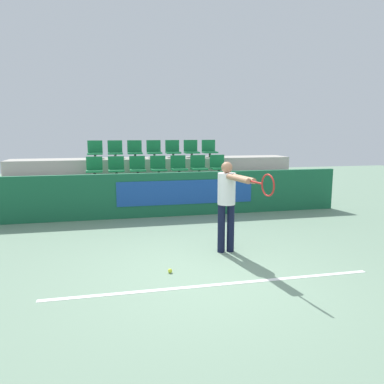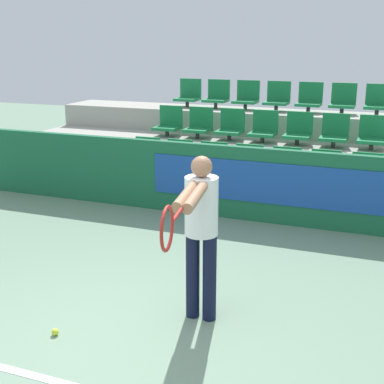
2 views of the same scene
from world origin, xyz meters
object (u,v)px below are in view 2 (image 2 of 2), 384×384
object	(u,v)px
stadium_chair_20	(378,102)
stadium_chair_18	(309,100)
stadium_chair_9	(231,127)
tennis_player	(200,224)
stadium_chair_11	(298,131)
stadium_chair_16	(247,97)
stadium_chair_5	(324,171)
stadium_chair_14	(189,95)
stadium_chair_3	(247,165)
stadium_chair_15	(217,96)
stadium_chair_19	(343,101)
tennis_ball	(55,332)
stadium_chair_10	(264,129)
stadium_chair_13	(372,135)
stadium_chair_17	(277,98)
stadium_chair_6	(366,175)
stadium_chair_8	(199,125)
stadium_chair_0	(145,156)
stadium_chair_1	(178,159)
stadium_chair_2	(212,162)
stadium_chair_4	(285,168)
stadium_chair_7	(169,123)
stadium_chair_12	(334,133)

from	to	relation	value
stadium_chair_20	stadium_chair_18	bearing A→B (deg)	180.00
stadium_chair_9	tennis_player	xyz separation A→B (m)	(1.18, -4.80, -0.10)
stadium_chair_11	stadium_chair_16	xyz separation A→B (m)	(-1.20, 1.02, 0.42)
stadium_chair_5	stadium_chair_14	bearing A→B (deg)	145.87
stadium_chair_5	stadium_chair_3	bearing A→B (deg)	180.00
stadium_chair_9	tennis_player	bearing A→B (deg)	-76.15
stadium_chair_15	stadium_chair_16	xyz separation A→B (m)	(0.60, 0.00, 0.00)
stadium_chair_15	stadium_chair_19	bearing A→B (deg)	0.00
stadium_chair_14	tennis_ball	bearing A→B (deg)	-79.13
stadium_chair_5	stadium_chair_10	size ratio (longest dim) A/B	1.00
stadium_chair_13	stadium_chair_17	xyz separation A→B (m)	(-1.80, 1.02, 0.42)
stadium_chair_6	stadium_chair_14	xyz separation A→B (m)	(-3.60, 2.03, 0.85)
stadium_chair_16	stadium_chair_8	bearing A→B (deg)	-120.55
stadium_chair_0	stadium_chair_11	bearing A→B (deg)	22.96
stadium_chair_6	stadium_chair_18	world-z (taller)	stadium_chair_18
stadium_chair_1	stadium_chair_14	bearing A→B (deg)	106.44
stadium_chair_1	stadium_chair_2	world-z (taller)	same
stadium_chair_0	stadium_chair_8	world-z (taller)	stadium_chair_8
stadium_chair_15	stadium_chair_4	bearing A→B (deg)	-48.48
stadium_chair_15	stadium_chair_17	size ratio (longest dim) A/B	1.00
stadium_chair_15	stadium_chair_3	bearing A→B (deg)	-59.45
stadium_chair_7	stadium_chair_12	world-z (taller)	same
stadium_chair_4	stadium_chair_2	bearing A→B (deg)	180.00
stadium_chair_13	stadium_chair_16	world-z (taller)	stadium_chair_16
stadium_chair_2	stadium_chair_6	world-z (taller)	same
stadium_chair_10	stadium_chair_19	world-z (taller)	stadium_chair_19
stadium_chair_7	tennis_ball	xyz separation A→B (m)	(1.25, -5.50, -1.05)
stadium_chair_3	tennis_player	world-z (taller)	tennis_player
stadium_chair_10	stadium_chair_16	world-z (taller)	stadium_chair_16
stadium_chair_12	stadium_chair_18	bearing A→B (deg)	120.55
stadium_chair_9	stadium_chair_2	bearing A→B (deg)	-90.00
stadium_chair_9	stadium_chair_16	distance (m)	1.10
stadium_chair_8	stadium_chair_15	xyz separation A→B (m)	(0.00, 1.02, 0.42)
stadium_chair_7	stadium_chair_20	bearing A→B (deg)	15.77
stadium_chair_12	stadium_chair_18	distance (m)	1.26
stadium_chair_3	stadium_chair_10	xyz separation A→B (m)	(0.00, 1.02, 0.42)
stadium_chair_2	tennis_player	bearing A→B (deg)	-72.62
stadium_chair_13	stadium_chair_4	bearing A→B (deg)	-139.73
stadium_chair_20	stadium_chair_0	bearing A→B (deg)	-150.54
stadium_chair_5	stadium_chair_13	bearing A→B (deg)	59.45
stadium_chair_4	stadium_chair_12	size ratio (longest dim) A/B	1.00
stadium_chair_5	stadium_chair_12	distance (m)	1.10
stadium_chair_17	tennis_ball	world-z (taller)	stadium_chair_17
stadium_chair_9	stadium_chair_14	size ratio (longest dim) A/B	1.00
stadium_chair_5	stadium_chair_10	bearing A→B (deg)	139.73
stadium_chair_0	stadium_chair_20	xyz separation A→B (m)	(3.60, 2.03, 0.85)
stadium_chair_1	stadium_chair_18	size ratio (longest dim) A/B	1.00
stadium_chair_8	stadium_chair_16	distance (m)	1.26
stadium_chair_19	stadium_chair_6	bearing A→B (deg)	-73.56
stadium_chair_5	stadium_chair_4	bearing A→B (deg)	180.00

